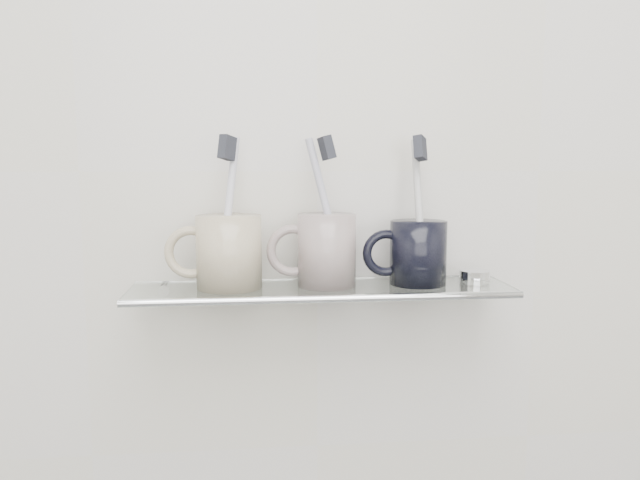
{
  "coord_description": "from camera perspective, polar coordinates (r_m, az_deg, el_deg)",
  "views": [
    {
      "loc": [
        -0.08,
        0.24,
        1.26
      ],
      "look_at": [
        -0.0,
        1.04,
        1.16
      ],
      "focal_mm": 35.0,
      "sensor_mm": 36.0,
      "label": 1
    }
  ],
  "objects": [
    {
      "name": "toothbrush_left",
      "position": [
        0.81,
        -8.38,
        2.68
      ],
      "size": [
        0.04,
        0.04,
        0.19
      ],
      "primitive_type": "cylinder",
      "rotation": [
        -0.2,
        0.01,
        -0.6
      ],
      "color": "silver",
      "rests_on": "mug_left"
    },
    {
      "name": "mug_left",
      "position": [
        0.82,
        -8.31,
        -1.07
      ],
      "size": [
        0.09,
        0.09,
        0.09
      ],
      "primitive_type": "cylinder",
      "rotation": [
        0.0,
        0.0,
        0.05
      ],
      "color": "beige",
      "rests_on": "shelf_glass"
    },
    {
      "name": "mug_center",
      "position": [
        0.82,
        0.61,
        -0.93
      ],
      "size": [
        0.08,
        0.08,
        0.1
      ],
      "primitive_type": "cylinder",
      "rotation": [
        0.0,
        0.0,
        0.02
      ],
      "color": "silver",
      "rests_on": "shelf_glass"
    },
    {
      "name": "toothbrush_right",
      "position": [
        0.84,
        9.04,
        2.82
      ],
      "size": [
        0.02,
        0.07,
        0.19
      ],
      "primitive_type": "cylinder",
      "rotation": [
        -0.24,
        -0.15,
        -0.52
      ],
      "color": "beige",
      "rests_on": "mug_right"
    },
    {
      "name": "bracket_left",
      "position": [
        0.88,
        -13.99,
        -4.78
      ],
      "size": [
        0.02,
        0.03,
        0.02
      ],
      "primitive_type": "cylinder",
      "rotation": [
        1.57,
        0.0,
        0.0
      ],
      "color": "silver",
      "rests_on": "wall_back"
    },
    {
      "name": "toothbrush_center",
      "position": [
        0.81,
        0.62,
        2.79
      ],
      "size": [
        0.06,
        0.02,
        0.19
      ],
      "primitive_type": "cylinder",
      "rotation": [
        -0.1,
        -0.23,
        0.28
      ],
      "color": "#B0ACC8",
      "rests_on": "mug_center"
    },
    {
      "name": "mug_right",
      "position": [
        0.84,
        8.96,
        -1.15
      ],
      "size": [
        0.1,
        0.1,
        0.08
      ],
      "primitive_type": "cylinder",
      "rotation": [
        0.0,
        0.0,
        -0.36
      ],
      "color": "black",
      "rests_on": "shelf_glass"
    },
    {
      "name": "bristles_right",
      "position": [
        0.83,
        9.15,
        8.3
      ],
      "size": [
        0.02,
        0.03,
        0.04
      ],
      "primitive_type": "cube",
      "rotation": [
        -0.24,
        -0.15,
        -0.52
      ],
      "color": "#24262E",
      "rests_on": "toothbrush_right"
    },
    {
      "name": "bristles_left",
      "position": [
        0.81,
        -8.49,
        8.35
      ],
      "size": [
        0.03,
        0.03,
        0.03
      ],
      "primitive_type": "cube",
      "rotation": [
        -0.2,
        0.01,
        -0.6
      ],
      "color": "#24262E",
      "rests_on": "toothbrush_left"
    },
    {
      "name": "mug_right_handle",
      "position": [
        0.83,
        6.05,
        -1.2
      ],
      "size": [
        0.06,
        0.01,
        0.06
      ],
      "primitive_type": "torus",
      "rotation": [
        1.57,
        0.0,
        0.0
      ],
      "color": "black",
      "rests_on": "mug_right"
    },
    {
      "name": "bristles_center",
      "position": [
        0.81,
        0.62,
        8.42
      ],
      "size": [
        0.02,
        0.03,
        0.03
      ],
      "primitive_type": "cube",
      "rotation": [
        -0.1,
        -0.23,
        0.28
      ],
      "color": "#24262E",
      "rests_on": "toothbrush_center"
    },
    {
      "name": "shelf_glass",
      "position": [
        0.82,
        0.18,
        -4.55
      ],
      "size": [
        0.5,
        0.12,
        0.01
      ],
      "primitive_type": "cube",
      "color": "silver",
      "rests_on": "wall_back"
    },
    {
      "name": "wall_back",
      "position": [
        0.87,
        -0.25,
        6.3
      ],
      "size": [
        2.5,
        0.0,
        2.5
      ],
      "primitive_type": "plane",
      "rotation": [
        1.57,
        0.0,
        0.0
      ],
      "color": "beige",
      "rests_on": "ground"
    },
    {
      "name": "bracket_right",
      "position": [
        0.92,
        13.07,
        -4.23
      ],
      "size": [
        0.02,
        0.03,
        0.02
      ],
      "primitive_type": "cylinder",
      "rotation": [
        1.57,
        0.0,
        0.0
      ],
      "color": "silver",
      "rests_on": "wall_back"
    },
    {
      "name": "mug_left_handle",
      "position": [
        0.82,
        -11.7,
        -1.11
      ],
      "size": [
        0.07,
        0.01,
        0.07
      ],
      "primitive_type": "torus",
      "rotation": [
        1.57,
        0.0,
        0.0
      ],
      "color": "beige",
      "rests_on": "mug_left"
    },
    {
      "name": "shelf_rail",
      "position": [
        0.77,
        0.62,
        -5.4
      ],
      "size": [
        0.5,
        0.01,
        0.01
      ],
      "primitive_type": "cylinder",
      "rotation": [
        0.0,
        1.57,
        0.0
      ],
      "color": "silver",
      "rests_on": "shelf_glass"
    },
    {
      "name": "mug_center_handle",
      "position": [
        0.82,
        -2.5,
        -0.97
      ],
      "size": [
        0.07,
        0.01,
        0.07
      ],
      "primitive_type": "torus",
      "rotation": [
        1.57,
        0.0,
        0.0
      ],
      "color": "silver",
      "rests_on": "mug_center"
    },
    {
      "name": "chrome_cap",
      "position": [
        0.87,
        13.96,
        -3.26
      ],
      "size": [
        0.04,
        0.04,
        0.02
      ],
      "primitive_type": "cylinder",
      "color": "silver",
      "rests_on": "shelf_glass"
    }
  ]
}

